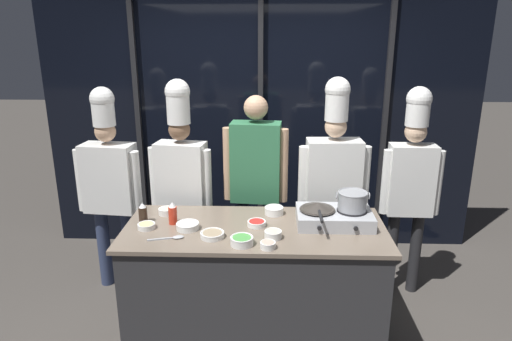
{
  "coord_description": "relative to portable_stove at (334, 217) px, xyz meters",
  "views": [
    {
      "loc": [
        0.11,
        -3.0,
        2.25
      ],
      "look_at": [
        0.0,
        0.25,
        1.24
      ],
      "focal_mm": 32.0,
      "sensor_mm": 36.0,
      "label": 1
    }
  ],
  "objects": [
    {
      "name": "window_wall_back",
      "position": [
        -0.57,
        1.54,
        0.4
      ],
      "size": [
        4.43,
        0.09,
        2.7
      ],
      "color": "black",
      "rests_on": "ground_plane"
    },
    {
      "name": "ground_plane",
      "position": [
        -0.57,
        -0.08,
        -0.95
      ],
      "size": [
        24.0,
        24.0,
        0.0
      ],
      "primitive_type": "plane",
      "color": "#47423D"
    },
    {
      "name": "prep_bowl_mushrooms",
      "position": [
        -0.86,
        -0.26,
        -0.03
      ],
      "size": [
        0.17,
        0.17,
        0.04
      ],
      "color": "white",
      "rests_on": "demo_counter"
    },
    {
      "name": "person_guest",
      "position": [
        -0.59,
        0.61,
        0.12
      ],
      "size": [
        0.55,
        0.25,
        1.74
      ],
      "rotation": [
        0.0,
        0.0,
        3.06
      ],
      "color": "#2D3856",
      "rests_on": "ground_plane"
    },
    {
      "name": "frying_pan",
      "position": [
        -0.12,
        -0.0,
        0.08
      ],
      "size": [
        0.26,
        0.45,
        0.05
      ],
      "color": "#38332D",
      "rests_on": "portable_stove"
    },
    {
      "name": "prep_bowl_chicken",
      "position": [
        -0.44,
        -0.26,
        -0.02
      ],
      "size": [
        0.12,
        0.12,
        0.06
      ],
      "color": "white",
      "rests_on": "demo_counter"
    },
    {
      "name": "prep_bowl_onion",
      "position": [
        -1.05,
        -0.13,
        -0.03
      ],
      "size": [
        0.16,
        0.16,
        0.05
      ],
      "color": "white",
      "rests_on": "demo_counter"
    },
    {
      "name": "prep_bowl_bell_pepper",
      "position": [
        -0.56,
        -0.05,
        -0.03
      ],
      "size": [
        0.14,
        0.14,
        0.04
      ],
      "color": "white",
      "rests_on": "demo_counter"
    },
    {
      "name": "prep_bowl_garlic",
      "position": [
        -0.44,
        0.17,
        -0.02
      ],
      "size": [
        0.14,
        0.14,
        0.06
      ],
      "color": "white",
      "rests_on": "demo_counter"
    },
    {
      "name": "portable_stove",
      "position": [
        0.0,
        0.0,
        0.0
      ],
      "size": [
        0.54,
        0.38,
        0.11
      ],
      "color": "#B2B5BA",
      "rests_on": "demo_counter"
    },
    {
      "name": "prep_bowl_noodles",
      "position": [
        -1.26,
        0.14,
        -0.03
      ],
      "size": [
        0.12,
        0.12,
        0.05
      ],
      "color": "white",
      "rests_on": "demo_counter"
    },
    {
      "name": "prep_bowl_ginger",
      "position": [
        -1.35,
        -0.13,
        -0.03
      ],
      "size": [
        0.13,
        0.13,
        0.04
      ],
      "color": "white",
      "rests_on": "demo_counter"
    },
    {
      "name": "serving_spoon_slotted",
      "position": [
        -1.12,
        -0.28,
        -0.05
      ],
      "size": [
        0.25,
        0.09,
        0.02
      ],
      "color": "#B2B5BA",
      "rests_on": "demo_counter"
    },
    {
      "name": "squeeze_bottle_chili",
      "position": [
        -1.17,
        -0.04,
        0.03
      ],
      "size": [
        0.06,
        0.06,
        0.17
      ],
      "color": "red",
      "rests_on": "demo_counter"
    },
    {
      "name": "prep_bowl_scallions",
      "position": [
        -0.65,
        -0.36,
        -0.02
      ],
      "size": [
        0.15,
        0.15,
        0.06
      ],
      "color": "white",
      "rests_on": "demo_counter"
    },
    {
      "name": "squeeze_bottle_soy",
      "position": [
        -1.39,
        -0.03,
        0.02
      ],
      "size": [
        0.06,
        0.06,
        0.15
      ],
      "color": "#332319",
      "rests_on": "demo_counter"
    },
    {
      "name": "prep_bowl_shrimp",
      "position": [
        -0.48,
        -0.41,
        -0.03
      ],
      "size": [
        0.1,
        0.1,
        0.05
      ],
      "color": "white",
      "rests_on": "demo_counter"
    },
    {
      "name": "demo_counter",
      "position": [
        -0.57,
        -0.08,
        -0.5
      ],
      "size": [
        1.88,
        0.81,
        0.89
      ],
      "color": "#2D2D30",
      "rests_on": "ground_plane"
    },
    {
      "name": "chef_head",
      "position": [
        -1.85,
        0.59,
        0.08
      ],
      "size": [
        0.58,
        0.27,
        1.81
      ],
      "rotation": [
        0.0,
        0.0,
        3.04
      ],
      "color": "#2D3856",
      "rests_on": "ground_plane"
    },
    {
      "name": "stock_pot",
      "position": [
        0.12,
        0.0,
        0.13
      ],
      "size": [
        0.24,
        0.21,
        0.14
      ],
      "color": "#93969B",
      "rests_on": "portable_stove"
    },
    {
      "name": "chef_line",
      "position": [
        0.07,
        0.62,
        0.11
      ],
      "size": [
        0.6,
        0.26,
        1.89
      ],
      "rotation": [
        0.0,
        0.0,
        3.19
      ],
      "color": "#232326",
      "rests_on": "ground_plane"
    },
    {
      "name": "chef_pastry",
      "position": [
        0.71,
        0.59,
        0.13
      ],
      "size": [
        0.5,
        0.21,
        1.82
      ],
      "rotation": [
        0.0,
        0.0,
        3.11
      ],
      "color": "#232326",
      "rests_on": "ground_plane"
    },
    {
      "name": "chef_sous",
      "position": [
        -1.22,
        0.56,
        0.13
      ],
      "size": [
        0.54,
        0.27,
        1.88
      ],
      "rotation": [
        0.0,
        0.0,
        2.99
      ],
      "color": "#232326",
      "rests_on": "ground_plane"
    }
  ]
}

